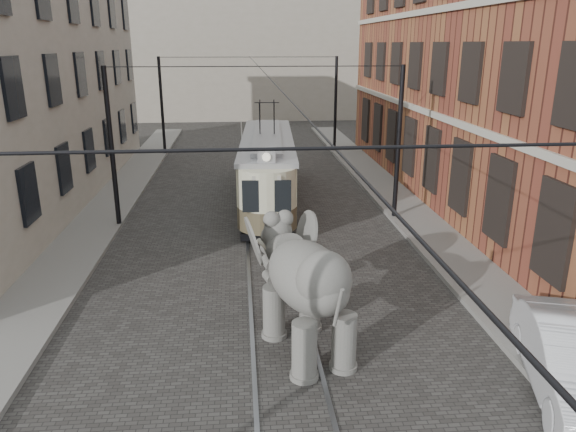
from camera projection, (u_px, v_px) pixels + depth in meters
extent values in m
plane|color=#3D3B38|center=(275.00, 288.00, 15.59)|extent=(120.00, 120.00, 0.00)
cube|color=slate|center=(476.00, 278.00, 16.08)|extent=(2.00, 60.00, 0.15)
cube|color=slate|center=(42.00, 295.00, 15.01)|extent=(2.00, 60.00, 0.15)
cube|color=brown|center=(515.00, 61.00, 23.24)|extent=(8.00, 26.00, 12.00)
cube|color=gray|center=(246.00, 40.00, 51.40)|extent=(28.00, 10.00, 14.00)
imported|color=silver|center=(576.00, 362.00, 10.65)|extent=(2.83, 4.87, 1.52)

